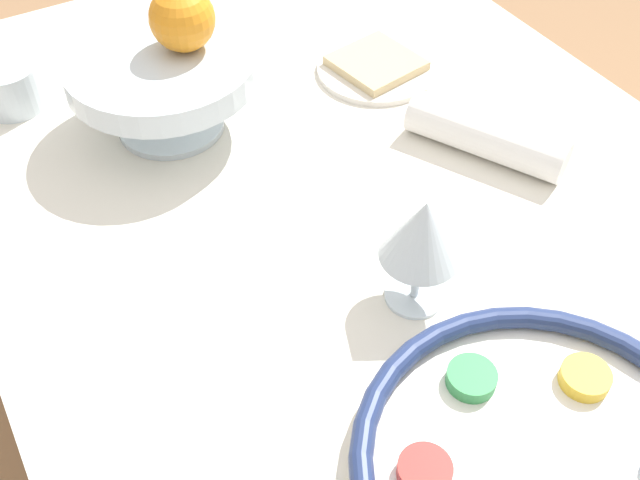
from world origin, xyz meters
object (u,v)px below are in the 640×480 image
(wine_glass, at_px, (423,233))
(cup_near, at_px, (9,86))
(fruit_stand, at_px, (162,74))
(bread_plate, at_px, (376,67))
(seder_plate, at_px, (549,471))
(orange_fruit, at_px, (182,18))
(napkin_roll, at_px, (486,136))

(wine_glass, height_order, cup_near, wine_glass)
(wine_glass, relative_size, fruit_stand, 0.58)
(fruit_stand, distance_m, bread_plate, 0.29)
(seder_plate, distance_m, wine_glass, 0.22)
(wine_glass, height_order, orange_fruit, orange_fruit)
(cup_near, bearing_deg, orange_fruit, -126.77)
(orange_fruit, distance_m, cup_near, 0.26)
(seder_plate, distance_m, bread_plate, 0.58)
(seder_plate, distance_m, fruit_stand, 0.58)
(wine_glass, xyz_separation_m, napkin_roll, (0.14, -0.20, -0.07))
(bread_plate, bearing_deg, wine_glass, 152.31)
(bread_plate, xyz_separation_m, cup_near, (0.17, 0.43, 0.02))
(orange_fruit, xyz_separation_m, cup_near, (0.14, 0.19, -0.11))
(fruit_stand, distance_m, cup_near, 0.21)
(orange_fruit, relative_size, napkin_roll, 0.39)
(seder_plate, height_order, napkin_roll, napkin_roll)
(bread_plate, bearing_deg, napkin_roll, -174.83)
(fruit_stand, bearing_deg, wine_glass, -164.65)
(seder_plate, bearing_deg, cup_near, 18.18)
(fruit_stand, bearing_deg, cup_near, 47.35)
(orange_fruit, bearing_deg, fruit_stand, 92.36)
(bread_plate, distance_m, cup_near, 0.46)
(orange_fruit, bearing_deg, bread_plate, -96.74)
(bread_plate, bearing_deg, cup_near, 68.70)
(seder_plate, relative_size, orange_fruit, 4.29)
(seder_plate, bearing_deg, orange_fruit, 4.83)
(cup_near, bearing_deg, bread_plate, -111.30)
(fruit_stand, xyz_separation_m, cup_near, (0.14, 0.15, -0.05))
(orange_fruit, distance_m, bread_plate, 0.28)
(napkin_roll, height_order, cup_near, cup_near)
(cup_near, bearing_deg, napkin_roll, -129.49)
(wine_glass, xyz_separation_m, orange_fruit, (0.37, 0.07, 0.05))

